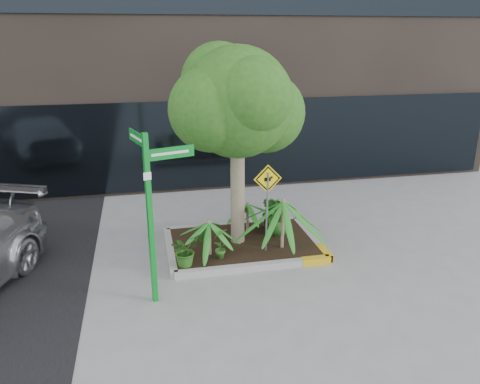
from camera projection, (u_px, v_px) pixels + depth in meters
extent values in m
plane|color=gray|center=(237.00, 254.00, 10.08)|extent=(80.00, 80.00, 0.00)
cube|color=#9E9E99|center=(233.00, 225.00, 11.39)|extent=(3.20, 0.15, 0.15)
cube|color=#9E9E99|center=(255.00, 267.00, 9.35)|extent=(3.20, 0.15, 0.15)
cube|color=#9E9E99|center=(170.00, 251.00, 10.05)|extent=(0.15, 2.20, 0.15)
cube|color=#9E9E99|center=(311.00, 238.00, 10.69)|extent=(0.15, 2.20, 0.15)
cube|color=gold|center=(316.00, 261.00, 9.61)|extent=(0.60, 0.17, 0.15)
cube|color=black|center=(243.00, 242.00, 10.35)|extent=(3.05, 2.05, 0.06)
cylinder|color=tan|center=(238.00, 187.00, 9.97)|extent=(0.30, 0.30, 2.82)
cylinder|color=tan|center=(242.00, 139.00, 9.66)|extent=(0.53, 0.15, 0.92)
sphere|color=#215418|center=(237.00, 102.00, 9.40)|extent=(2.26, 2.26, 2.26)
sphere|color=#215418|center=(265.00, 113.00, 9.88)|extent=(1.69, 1.69, 1.69)
sphere|color=#215418|center=(211.00, 109.00, 9.14)|extent=(1.69, 1.69, 1.69)
sphere|color=#215418|center=(253.00, 96.00, 8.85)|extent=(1.51, 1.51, 1.51)
sphere|color=#215418|center=(219.00, 81.00, 9.65)|extent=(1.60, 1.60, 1.60)
cylinder|color=tan|center=(283.00, 223.00, 9.88)|extent=(0.07, 0.07, 1.11)
cylinder|color=tan|center=(209.00, 237.00, 9.62)|extent=(0.07, 0.07, 0.76)
cylinder|color=tan|center=(248.00, 216.00, 10.85)|extent=(0.07, 0.07, 0.68)
imported|color=#255718|center=(185.00, 250.00, 9.18)|extent=(0.82, 0.82, 0.65)
imported|color=#2F6F21|center=(278.00, 216.00, 10.60)|extent=(0.66, 0.66, 0.88)
imported|color=#346A20|center=(220.00, 243.00, 9.46)|extent=(0.51, 0.51, 0.68)
imported|color=#225C1A|center=(271.00, 213.00, 10.89)|extent=(0.54, 0.54, 0.79)
cube|color=#0C8625|center=(150.00, 222.00, 7.84)|extent=(0.11, 0.11, 3.03)
cube|color=#0C8625|center=(170.00, 153.00, 7.67)|extent=(0.82, 0.27, 0.19)
cube|color=#0C8625|center=(137.00, 138.00, 7.75)|extent=(0.27, 0.82, 0.19)
cube|color=white|center=(170.00, 153.00, 7.65)|extent=(0.62, 0.19, 0.04)
cube|color=white|center=(136.00, 138.00, 7.74)|extent=(0.19, 0.62, 0.04)
cube|color=white|center=(147.00, 176.00, 7.54)|extent=(0.13, 0.04, 0.13)
cylinder|color=slate|center=(267.00, 213.00, 9.58)|extent=(0.04, 0.14, 1.75)
cube|color=yellow|center=(268.00, 179.00, 9.32)|extent=(0.59, 0.03, 0.59)
cube|color=black|center=(268.00, 179.00, 9.31)|extent=(0.52, 0.02, 0.52)
cube|color=yellow|center=(268.00, 179.00, 9.31)|extent=(0.44, 0.01, 0.44)
cube|color=black|center=(268.00, 179.00, 9.31)|extent=(0.14, 0.01, 0.08)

